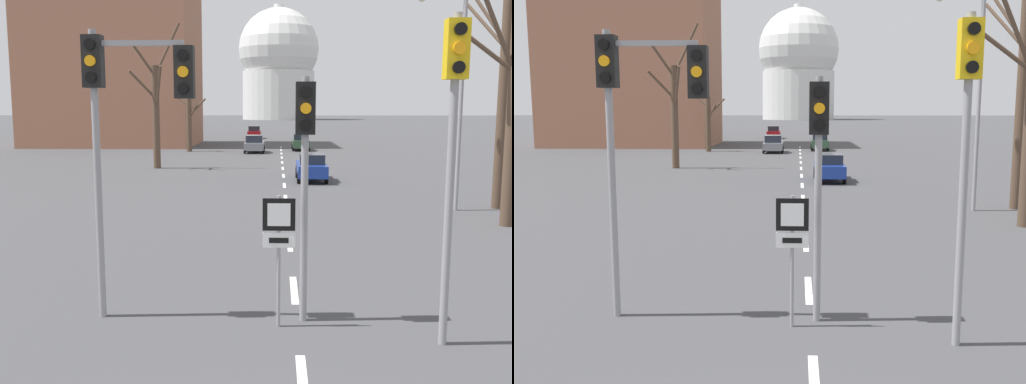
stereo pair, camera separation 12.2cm
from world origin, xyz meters
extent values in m
cube|color=silver|center=(0.00, 3.27, 0.00)|extent=(0.16, 2.00, 0.01)
cube|color=silver|center=(0.00, 7.77, 0.00)|extent=(0.16, 2.00, 0.01)
cube|color=silver|center=(0.00, 12.27, 0.00)|extent=(0.16, 2.00, 0.01)
cube|color=silver|center=(0.00, 16.77, 0.00)|extent=(0.16, 2.00, 0.01)
cube|color=silver|center=(0.00, 21.27, 0.00)|extent=(0.16, 2.00, 0.01)
cube|color=silver|center=(0.00, 25.77, 0.00)|extent=(0.16, 2.00, 0.01)
cube|color=silver|center=(0.00, 30.27, 0.00)|extent=(0.16, 2.00, 0.01)
cube|color=silver|center=(0.00, 34.77, 0.00)|extent=(0.16, 2.00, 0.01)
cube|color=silver|center=(0.00, 39.27, 0.00)|extent=(0.16, 2.00, 0.01)
cube|color=silver|center=(0.00, 43.77, 0.00)|extent=(0.16, 2.00, 0.01)
cube|color=silver|center=(0.00, 48.27, 0.00)|extent=(0.16, 2.00, 0.01)
cube|color=silver|center=(0.00, 52.77, 0.00)|extent=(0.16, 2.00, 0.01)
cube|color=silver|center=(0.00, 57.27, 0.00)|extent=(0.16, 2.00, 0.01)
cylinder|color=gray|center=(0.12, 5.90, 2.33)|extent=(0.14, 0.14, 4.65)
cube|color=black|center=(0.12, 5.90, 4.07)|extent=(0.36, 0.28, 0.96)
cylinder|color=black|center=(0.12, 5.73, 4.37)|extent=(0.20, 0.06, 0.20)
cylinder|color=orange|center=(0.12, 5.73, 4.07)|extent=(0.20, 0.06, 0.20)
cylinder|color=black|center=(0.12, 5.73, 3.78)|extent=(0.20, 0.06, 0.20)
cylinder|color=gray|center=(2.50, 4.85, 2.80)|extent=(0.14, 0.14, 5.60)
cube|color=yellow|center=(2.50, 4.85, 5.02)|extent=(0.36, 0.28, 0.96)
cylinder|color=black|center=(2.50, 4.68, 5.32)|extent=(0.20, 0.06, 0.20)
cylinder|color=orange|center=(2.50, 4.68, 5.02)|extent=(0.20, 0.06, 0.20)
cylinder|color=black|center=(2.50, 4.68, 4.72)|extent=(0.20, 0.06, 0.20)
cylinder|color=gray|center=(-3.83, 5.97, 2.76)|extent=(0.14, 0.14, 5.51)
cube|color=black|center=(-3.83, 5.97, 4.93)|extent=(0.36, 0.28, 0.96)
cylinder|color=black|center=(-3.83, 5.80, 5.23)|extent=(0.20, 0.06, 0.20)
cylinder|color=orange|center=(-3.83, 5.80, 4.93)|extent=(0.20, 0.06, 0.20)
cylinder|color=black|center=(-3.83, 5.80, 4.64)|extent=(0.20, 0.06, 0.20)
cube|color=gray|center=(-2.98, 5.97, 5.26)|extent=(1.70, 0.10, 0.10)
cube|color=black|center=(-2.12, 5.97, 4.73)|extent=(0.36, 0.28, 0.96)
cylinder|color=black|center=(-2.12, 5.80, 5.03)|extent=(0.20, 0.06, 0.20)
cylinder|color=orange|center=(-2.12, 5.80, 4.73)|extent=(0.20, 0.06, 0.20)
cylinder|color=black|center=(-2.12, 5.80, 4.44)|extent=(0.20, 0.06, 0.20)
cylinder|color=gray|center=(-0.36, 5.55, 1.25)|extent=(0.07, 0.07, 2.50)
cube|color=black|center=(-0.36, 5.53, 2.15)|extent=(0.60, 0.03, 0.60)
cube|color=white|center=(-0.36, 5.52, 2.15)|extent=(0.42, 0.01, 0.42)
cube|color=white|center=(-0.36, 5.53, 1.67)|extent=(0.60, 0.03, 0.28)
cube|color=black|center=(-0.36, 5.52, 1.67)|extent=(0.36, 0.01, 0.10)
cylinder|color=gray|center=(6.85, 18.34, 4.27)|extent=(0.16, 0.16, 8.54)
cube|color=navy|center=(1.57, 27.96, 0.67)|extent=(1.63, 4.32, 0.67)
cube|color=#1E232D|center=(1.57, 27.74, 1.28)|extent=(1.38, 2.07, 0.55)
cylinder|color=black|center=(0.80, 29.29, 0.34)|extent=(0.18, 0.67, 0.67)
cylinder|color=black|center=(2.33, 29.29, 0.34)|extent=(0.18, 0.67, 0.67)
cylinder|color=black|center=(0.80, 26.62, 0.34)|extent=(0.18, 0.67, 0.67)
cylinder|color=black|center=(2.33, 26.62, 0.34)|extent=(0.18, 0.67, 0.67)
cube|color=maroon|center=(-3.64, 76.37, 0.69)|extent=(1.83, 4.06, 0.76)
cube|color=#1E232D|center=(-3.64, 76.16, 1.41)|extent=(1.55, 1.95, 0.69)
cylinder|color=black|center=(-4.51, 77.63, 0.31)|extent=(0.18, 0.62, 0.62)
cylinder|color=black|center=(-2.78, 77.63, 0.31)|extent=(0.18, 0.62, 0.62)
cylinder|color=black|center=(-4.51, 75.11, 0.31)|extent=(0.18, 0.62, 0.62)
cylinder|color=black|center=(-2.78, 75.11, 0.31)|extent=(0.18, 0.62, 0.62)
cube|color=#2D4C33|center=(1.96, 52.76, 0.70)|extent=(1.67, 4.55, 0.70)
cube|color=#1E232D|center=(1.96, 52.54, 1.34)|extent=(1.42, 2.18, 0.57)
cylinder|color=black|center=(1.18, 54.17, 0.36)|extent=(0.18, 0.71, 0.71)
cylinder|color=black|center=(2.74, 54.17, 0.36)|extent=(0.18, 0.71, 0.71)
cylinder|color=black|center=(1.18, 51.35, 0.36)|extent=(0.18, 0.71, 0.71)
cylinder|color=black|center=(2.74, 51.35, 0.36)|extent=(0.18, 0.71, 0.71)
cube|color=slate|center=(-2.55, 49.40, 0.66)|extent=(1.81, 4.24, 0.66)
cube|color=#1E232D|center=(-2.55, 49.19, 1.32)|extent=(1.54, 2.03, 0.68)
cylinder|color=black|center=(-3.40, 50.71, 0.33)|extent=(0.18, 0.66, 0.66)
cylinder|color=black|center=(-1.69, 50.71, 0.33)|extent=(0.18, 0.66, 0.66)
cylinder|color=black|center=(-3.40, 48.09, 0.33)|extent=(0.18, 0.66, 0.66)
cylinder|color=black|center=(-1.69, 48.09, 0.33)|extent=(0.18, 0.66, 0.66)
cylinder|color=brown|center=(-8.95, 50.58, 2.63)|extent=(0.52, 0.52, 5.27)
cylinder|color=brown|center=(-9.32, 51.04, 5.15)|extent=(0.88, 1.11, 1.50)
cylinder|color=brown|center=(-8.48, 50.27, 3.90)|extent=(1.08, 0.82, 1.52)
cylinder|color=brown|center=(-8.14, 50.55, 4.29)|extent=(1.75, 0.25, 1.73)
cylinder|color=brown|center=(-9.72, 50.83, 4.98)|extent=(1.65, 0.76, 1.39)
cylinder|color=brown|center=(8.68, 18.87, 4.22)|extent=(0.39, 0.39, 8.45)
cylinder|color=brown|center=(8.12, 19.74, 7.50)|extent=(1.09, 1.91, 2.05)
cylinder|color=brown|center=(8.08, 19.62, 7.94)|extent=(1.25, 1.66, 2.60)
cylinder|color=brown|center=(-8.75, 34.57, 3.52)|extent=(0.49, 0.49, 7.03)
cylinder|color=brown|center=(-7.87, 34.42, 8.07)|extent=(1.92, 0.50, 3.51)
cylinder|color=brown|center=(-9.41, 33.90, 7.44)|extent=(1.39, 1.57, 2.23)
cylinder|color=brown|center=(-8.40, 33.86, 5.44)|extent=(0.85, 1.59, 3.04)
cylinder|color=brown|center=(-9.53, 34.07, 5.73)|extent=(1.64, 1.26, 1.92)
cylinder|color=brown|center=(6.98, 15.08, 6.56)|extent=(1.51, 0.49, 2.83)
cylinder|color=brown|center=(6.67, 15.12, 5.97)|extent=(2.07, 0.43, 1.49)
cylinder|color=silver|center=(0.00, 232.82, 9.77)|extent=(29.31, 29.31, 19.54)
sphere|color=silver|center=(0.00, 232.82, 28.49)|extent=(32.57, 32.57, 32.57)
cylinder|color=silver|center=(0.00, 232.82, 43.15)|extent=(3.91, 3.91, 5.70)
cube|color=#9E664C|center=(-18.81, 60.73, 13.70)|extent=(18.00, 14.00, 27.40)
camera|label=1|loc=(-0.40, -4.73, 4.05)|focal=40.00mm
camera|label=2|loc=(-0.28, -4.72, 4.05)|focal=40.00mm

